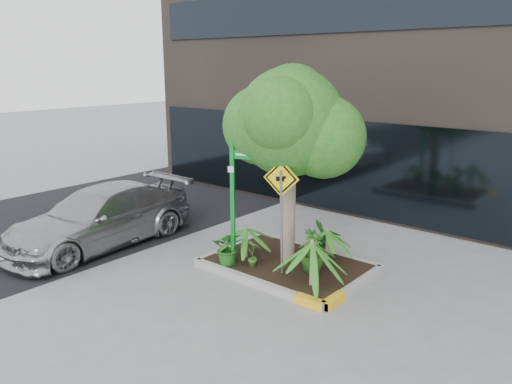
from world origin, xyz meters
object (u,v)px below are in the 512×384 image
Objects in this scene: parked_car at (100,217)px; street_sign_post at (236,189)px; cattle_sign at (281,198)px; tree at (290,122)px.

parked_car is 3.78m from street_sign_post.
cattle_sign is at bearing 10.62° from parked_car.
street_sign_post is 1.05m from cattle_sign.
parked_car is at bearing 171.96° from street_sign_post.
parked_car is at bearing -157.51° from tree.
cattle_sign is at bearing -15.75° from street_sign_post.
street_sign_post reaches higher than parked_car.
tree is 0.89× the size of parked_car.
parked_car is (-4.22, -1.75, -2.39)m from tree.
street_sign_post is 1.22× the size of cattle_sign.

